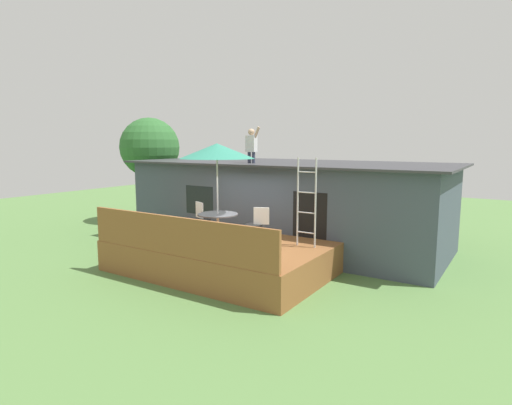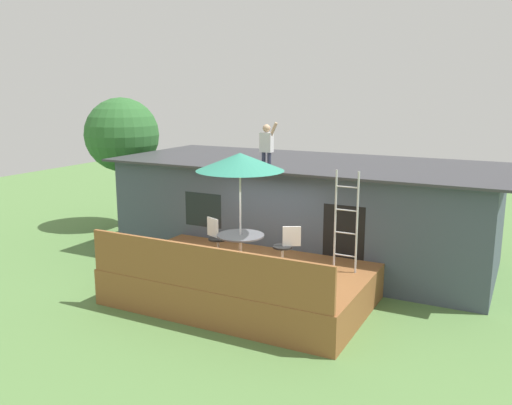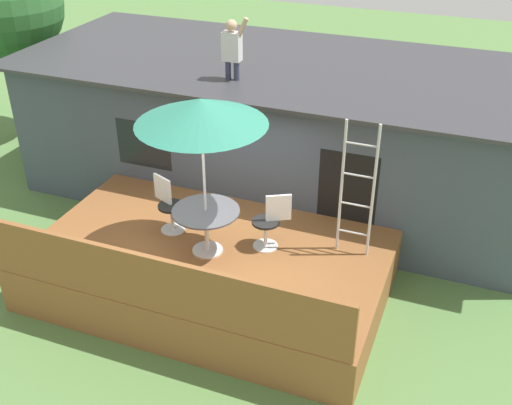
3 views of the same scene
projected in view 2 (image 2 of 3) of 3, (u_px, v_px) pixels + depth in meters
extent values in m
plane|color=#567F42|center=(243.00, 300.00, 12.20)|extent=(40.00, 40.00, 0.00)
cube|color=#424C5B|center=(304.00, 211.00, 15.06)|extent=(10.00, 4.00, 2.67)
cube|color=#38383D|center=(305.00, 162.00, 14.78)|extent=(10.50, 4.50, 0.06)
cube|color=black|center=(203.00, 210.00, 14.21)|extent=(1.10, 0.03, 0.90)
cube|color=black|center=(343.00, 247.00, 12.59)|extent=(1.00, 0.03, 2.00)
cube|color=brown|center=(243.00, 283.00, 12.12)|extent=(5.55, 3.42, 0.80)
cube|color=brown|center=(202.00, 268.00, 10.50)|extent=(5.45, 0.08, 0.90)
cylinder|color=silver|center=(241.00, 267.00, 11.95)|extent=(0.48, 0.48, 0.03)
cylinder|color=silver|center=(241.00, 251.00, 11.87)|extent=(0.07, 0.07, 0.71)
cylinder|color=#4C4C51|center=(240.00, 235.00, 11.80)|extent=(1.04, 1.04, 0.03)
cylinder|color=silver|center=(240.00, 214.00, 11.70)|extent=(0.04, 0.04, 2.40)
cone|color=#338C72|center=(240.00, 162.00, 11.47)|extent=(1.90, 1.90, 0.38)
cylinder|color=silver|center=(335.00, 220.00, 11.59)|extent=(0.04, 0.04, 2.20)
cylinder|color=silver|center=(357.00, 223.00, 11.37)|extent=(0.04, 0.04, 2.20)
cylinder|color=silver|center=(345.00, 255.00, 11.63)|extent=(0.48, 0.03, 0.03)
cylinder|color=silver|center=(346.00, 233.00, 11.53)|extent=(0.48, 0.03, 0.03)
cylinder|color=silver|center=(346.00, 210.00, 11.43)|extent=(0.48, 0.03, 0.03)
cylinder|color=silver|center=(347.00, 187.00, 11.32)|extent=(0.48, 0.03, 0.03)
cylinder|color=#33384C|center=(264.00, 158.00, 13.97)|extent=(0.10, 0.10, 0.34)
cylinder|color=#33384C|center=(269.00, 159.00, 13.89)|extent=(0.10, 0.10, 0.34)
cube|color=silver|center=(266.00, 142.00, 13.84)|extent=(0.32, 0.20, 0.50)
sphere|color=tan|center=(267.00, 128.00, 13.77)|extent=(0.20, 0.20, 0.20)
cylinder|color=tan|center=(273.00, 131.00, 13.70)|extent=(0.26, 0.08, 0.44)
cylinder|color=silver|center=(218.00, 258.00, 12.60)|extent=(0.40, 0.40, 0.02)
cylinder|color=silver|center=(218.00, 248.00, 12.56)|extent=(0.06, 0.06, 0.44)
cylinder|color=black|center=(218.00, 239.00, 12.51)|extent=(0.44, 0.44, 0.04)
cube|color=silver|center=(213.00, 227.00, 12.61)|extent=(0.38, 0.20, 0.44)
cylinder|color=silver|center=(282.00, 266.00, 11.98)|extent=(0.40, 0.40, 0.02)
cylinder|color=silver|center=(282.00, 257.00, 11.93)|extent=(0.06, 0.06, 0.44)
cylinder|color=black|center=(282.00, 247.00, 11.88)|extent=(0.44, 0.44, 0.04)
cube|color=silver|center=(292.00, 236.00, 11.84)|extent=(0.37, 0.23, 0.44)
cylinder|color=brown|center=(125.00, 188.00, 18.48)|extent=(0.31, 0.31, 2.67)
sphere|color=#2D662D|center=(122.00, 135.00, 18.11)|extent=(2.47, 2.47, 2.47)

